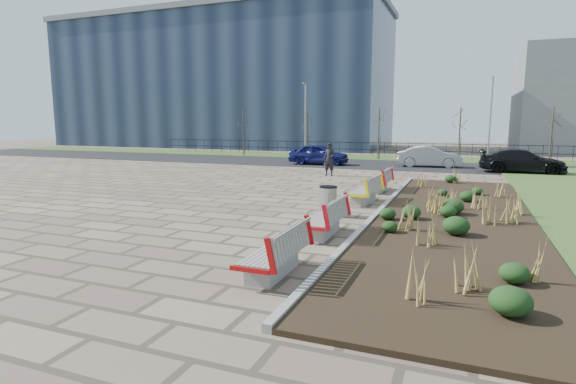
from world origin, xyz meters
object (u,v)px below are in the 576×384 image
at_px(bench_d, 378,180).
at_px(car_black, 522,161).
at_px(lamp_west, 305,121).
at_px(lamp_east, 490,121).
at_px(litter_bin, 328,201).
at_px(pedestrian, 329,159).
at_px(car_blue, 319,154).
at_px(car_silver, 429,157).
at_px(bench_b, 323,217).
at_px(bench_a, 273,250).
at_px(bench_c, 364,190).

xyz_separation_m(bench_d, car_black, (6.59, 10.10, 0.21)).
relative_size(bench_d, lamp_west, 0.35).
bearing_deg(lamp_east, lamp_west, 180.00).
bearing_deg(litter_bin, pedestrian, 106.07).
relative_size(car_black, lamp_west, 0.79).
distance_m(car_blue, car_silver, 7.45).
bearing_deg(bench_b, car_black, 70.52).
height_order(bench_a, lamp_east, lamp_east).
height_order(lamp_west, lamp_east, same).
distance_m(bench_c, litter_bin, 2.74).
relative_size(pedestrian, lamp_east, 0.31).
bearing_deg(car_silver, car_black, -113.80).
relative_size(pedestrian, car_blue, 0.44).
xyz_separation_m(bench_b, lamp_east, (5.00, 24.31, 2.54)).
bearing_deg(bench_d, car_black, 57.57).
xyz_separation_m(bench_a, pedestrian, (-3.57, 16.23, 0.43)).
bearing_deg(bench_c, bench_a, -85.06).
bearing_deg(car_silver, bench_b, 170.24).
height_order(pedestrian, car_blue, pedestrian).
xyz_separation_m(litter_bin, car_silver, (1.85, 17.52, 0.23)).
height_order(bench_a, lamp_west, lamp_west).
xyz_separation_m(litter_bin, car_black, (7.18, 15.83, 0.23)).
relative_size(bench_b, litter_bin, 2.23).
distance_m(bench_b, bench_d, 8.25).
height_order(bench_b, lamp_east, lamp_east).
xyz_separation_m(bench_a, litter_bin, (-0.59, 5.86, -0.03)).
bearing_deg(car_blue, lamp_west, 25.24).
bearing_deg(car_black, car_blue, 85.96).
xyz_separation_m(bench_c, pedestrian, (-3.57, 7.68, 0.43)).
bearing_deg(car_blue, car_silver, -84.37).
xyz_separation_m(lamp_west, lamp_east, (14.00, 0.00, 0.00)).
relative_size(litter_bin, car_black, 0.20).
distance_m(car_black, lamp_east, 6.59).
height_order(litter_bin, pedestrian, pedestrian).
distance_m(bench_c, pedestrian, 8.49).
xyz_separation_m(bench_c, lamp_west, (-9.00, 19.10, 2.54)).
height_order(bench_a, bench_d, same).
xyz_separation_m(car_silver, lamp_west, (-10.26, 4.26, 2.34)).
bearing_deg(litter_bin, car_black, 65.59).
height_order(litter_bin, lamp_east, lamp_east).
xyz_separation_m(bench_b, lamp_west, (-9.00, 24.31, 2.54)).
bearing_deg(bench_a, car_silver, 86.99).
bearing_deg(car_silver, pedestrian, 139.79).
relative_size(pedestrian, car_silver, 0.45).
relative_size(litter_bin, lamp_east, 0.16).
relative_size(car_silver, lamp_east, 0.69).
xyz_separation_m(car_black, lamp_west, (-15.59, 5.96, 2.33)).
relative_size(bench_d, car_silver, 0.51).
relative_size(bench_c, car_black, 0.44).
distance_m(bench_a, bench_c, 8.55).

